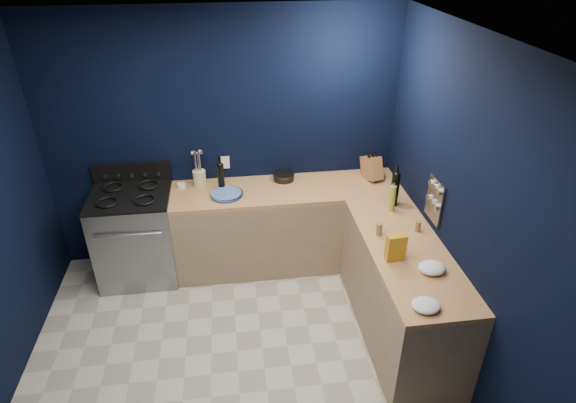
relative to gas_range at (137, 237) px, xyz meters
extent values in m
cube|color=#B4AE9D|center=(0.93, -1.42, -0.47)|extent=(3.50, 3.50, 0.02)
cube|color=silver|center=(0.93, -1.42, 2.15)|extent=(3.50, 3.50, 0.02)
cube|color=black|center=(0.93, 0.34, 0.84)|extent=(3.50, 0.02, 2.60)
cube|color=black|center=(2.69, -1.42, 0.84)|extent=(0.02, 3.50, 2.60)
cube|color=#977B5C|center=(1.53, 0.02, -0.03)|extent=(2.30, 0.63, 0.86)
cube|color=brown|center=(1.53, 0.02, 0.42)|extent=(2.30, 0.63, 0.04)
cube|color=#977B5C|center=(2.37, -1.13, -0.03)|extent=(0.63, 1.67, 0.86)
cube|color=brown|center=(2.37, -1.13, 0.42)|extent=(0.63, 1.67, 0.04)
cube|color=gray|center=(0.00, 0.00, 0.00)|extent=(0.76, 0.66, 0.92)
cube|color=black|center=(0.00, -0.32, -0.01)|extent=(0.59, 0.02, 0.42)
cube|color=black|center=(0.00, 0.00, 0.48)|extent=(0.76, 0.66, 0.03)
cube|color=black|center=(0.00, 0.30, 0.58)|extent=(0.76, 0.06, 0.20)
cube|color=gray|center=(2.67, -0.87, 0.72)|extent=(0.02, 0.28, 0.38)
cube|color=white|center=(0.93, 0.32, 0.62)|extent=(0.09, 0.02, 0.13)
cylinder|color=#4159A8|center=(0.92, -0.06, 0.46)|extent=(0.33, 0.33, 0.04)
cylinder|color=white|center=(0.48, 0.19, 0.46)|extent=(0.09, 0.09, 0.03)
cylinder|color=beige|center=(0.67, 0.20, 0.52)|extent=(0.15, 0.15, 0.16)
cylinder|color=black|center=(0.88, 0.08, 0.58)|extent=(0.07, 0.07, 0.27)
cylinder|color=black|center=(1.52, 0.20, 0.48)|extent=(0.26, 0.26, 0.08)
cube|color=#8F5D33|center=(2.42, 0.11, 0.56)|extent=(0.20, 0.30, 0.29)
cylinder|color=black|center=(2.48, -0.43, 0.60)|extent=(0.10, 0.10, 0.32)
cylinder|color=#A3AB34|center=(2.42, -0.53, 0.57)|extent=(0.06, 0.06, 0.25)
cylinder|color=olive|center=(2.19, -0.91, 0.50)|extent=(0.06, 0.06, 0.11)
cylinder|color=olive|center=(2.54, -0.90, 0.49)|extent=(0.06, 0.06, 0.10)
cube|color=#AC370C|center=(2.21, -1.26, 0.55)|extent=(0.16, 0.08, 0.22)
ellipsoid|color=white|center=(2.44, -1.45, 0.48)|extent=(0.25, 0.24, 0.07)
ellipsoid|color=white|center=(2.24, -1.82, 0.47)|extent=(0.24, 0.22, 0.06)
camera|label=1|loc=(0.98, -4.12, 2.72)|focal=29.61mm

